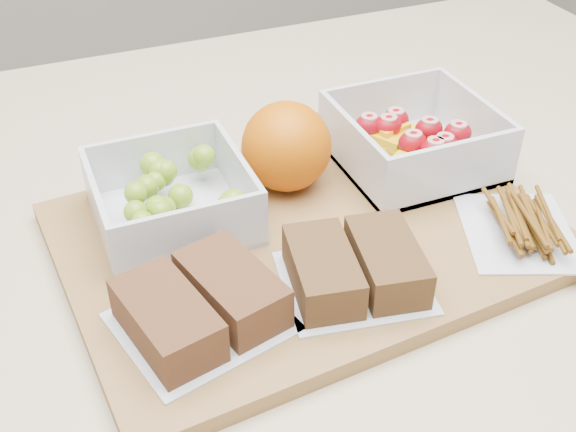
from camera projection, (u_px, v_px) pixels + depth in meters
name	position (u px, v px, depth m)	size (l,w,h in m)	color
cutting_board	(308.00, 236.00, 0.64)	(0.42, 0.30, 0.02)	olive
grape_container	(174.00, 198.00, 0.64)	(0.13, 0.13, 0.06)	silver
fruit_container	(413.00, 142.00, 0.71)	(0.14, 0.14, 0.06)	silver
orange	(286.00, 146.00, 0.67)	(0.08, 0.08, 0.08)	#CD5E04
sandwich_bag_left	(200.00, 305.00, 0.53)	(0.14, 0.13, 0.04)	silver
sandwich_bag_center	(355.00, 267.00, 0.57)	(0.13, 0.12, 0.04)	silver
pretzel_bag	(520.00, 222.00, 0.63)	(0.13, 0.14, 0.03)	silver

